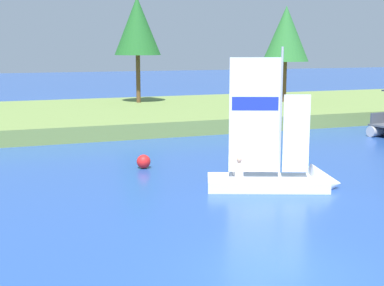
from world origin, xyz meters
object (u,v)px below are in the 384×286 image
Objects in this scene: shoreline_tree_centre at (286,34)px; channel_buoy at (144,161)px; shoreline_tree_midleft at (137,26)px; sailboat at (290,178)px.

shoreline_tree_centre is 12.34× the size of channel_buoy.
shoreline_tree_midleft is at bearing 162.63° from shoreline_tree_centre.
shoreline_tree_centre reaches higher than channel_buoy.
shoreline_tree_centre reaches higher than sailboat.
channel_buoy is (-15.08, -14.69, -5.60)m from shoreline_tree_centre.
sailboat reaches higher than channel_buoy.
channel_buoy is at bearing 150.30° from sailboat.
shoreline_tree_centre is 1.30× the size of sailboat.
shoreline_tree_centre is at bearing 82.24° from sailboat.
shoreline_tree_midleft is 23.72m from sailboat.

